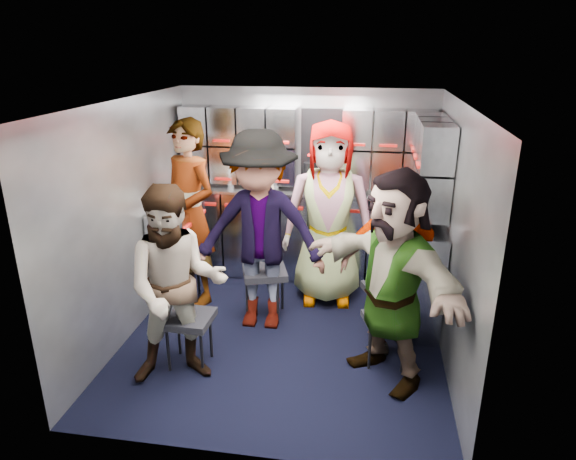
# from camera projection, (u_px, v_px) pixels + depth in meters

# --- Properties ---
(floor) EXTENTS (3.00, 3.00, 0.00)m
(floor) POSITION_uv_depth(u_px,v_px,m) (284.00, 334.00, 4.74)
(floor) COLOR black
(floor) RESTS_ON ground
(wall_back) EXTENTS (2.80, 0.04, 2.10)m
(wall_back) POSITION_uv_depth(u_px,v_px,m) (306.00, 183.00, 5.78)
(wall_back) COLOR gray
(wall_back) RESTS_ON ground
(wall_left) EXTENTS (0.04, 3.00, 2.10)m
(wall_left) POSITION_uv_depth(u_px,v_px,m) (130.00, 219.00, 4.60)
(wall_left) COLOR gray
(wall_left) RESTS_ON ground
(wall_right) EXTENTS (0.04, 3.00, 2.10)m
(wall_right) POSITION_uv_depth(u_px,v_px,m) (453.00, 237.00, 4.17)
(wall_right) COLOR gray
(wall_right) RESTS_ON ground
(ceiling) EXTENTS (2.80, 3.00, 0.02)m
(ceiling) POSITION_uv_depth(u_px,v_px,m) (284.00, 102.00, 4.03)
(ceiling) COLOR silver
(ceiling) RESTS_ON wall_back
(cart_bank_back) EXTENTS (2.68, 0.38, 0.99)m
(cart_bank_back) POSITION_uv_depth(u_px,v_px,m) (303.00, 236.00, 5.77)
(cart_bank_back) COLOR #9397A1
(cart_bank_back) RESTS_ON ground
(cart_bank_left) EXTENTS (0.38, 0.76, 0.99)m
(cart_bank_left) POSITION_uv_depth(u_px,v_px,m) (179.00, 254.00, 5.27)
(cart_bank_left) COLOR #9397A1
(cart_bank_left) RESTS_ON ground
(counter) EXTENTS (2.68, 0.42, 0.03)m
(counter) POSITION_uv_depth(u_px,v_px,m) (304.00, 191.00, 5.59)
(counter) COLOR #B3B5BA
(counter) RESTS_ON cart_bank_back
(locker_bank_back) EXTENTS (2.68, 0.28, 0.82)m
(locker_bank_back) POSITION_uv_depth(u_px,v_px,m) (305.00, 147.00, 5.49)
(locker_bank_back) COLOR #9397A1
(locker_bank_back) RESTS_ON wall_back
(locker_bank_right) EXTENTS (0.28, 1.00, 0.82)m
(locker_bank_right) POSITION_uv_depth(u_px,v_px,m) (431.00, 165.00, 4.70)
(locker_bank_right) COLOR #9397A1
(locker_bank_right) RESTS_ON wall_right
(right_cabinet) EXTENTS (0.28, 1.20, 1.00)m
(right_cabinet) POSITION_uv_depth(u_px,v_px,m) (422.00, 268.00, 4.94)
(right_cabinet) COLOR #9397A1
(right_cabinet) RESTS_ON ground
(coffee_niche) EXTENTS (0.46, 0.16, 0.84)m
(coffee_niche) POSITION_uv_depth(u_px,v_px,m) (322.00, 148.00, 5.52)
(coffee_niche) COLOR black
(coffee_niche) RESTS_ON wall_back
(red_latch_strip) EXTENTS (2.60, 0.02, 0.03)m
(red_latch_strip) POSITION_uv_depth(u_px,v_px,m) (301.00, 209.00, 5.45)
(red_latch_strip) COLOR #B11510
(red_latch_strip) RESTS_ON cart_bank_back
(jump_seat_near_left) EXTENTS (0.40, 0.38, 0.46)m
(jump_seat_near_left) POSITION_uv_depth(u_px,v_px,m) (188.00, 321.00, 4.18)
(jump_seat_near_left) COLOR black
(jump_seat_near_left) RESTS_ON ground
(jump_seat_mid_left) EXTENTS (0.51, 0.49, 0.48)m
(jump_seat_mid_left) POSITION_uv_depth(u_px,v_px,m) (265.00, 274.00, 4.97)
(jump_seat_mid_left) COLOR black
(jump_seat_mid_left) RESTS_ON ground
(jump_seat_center) EXTENTS (0.38, 0.37, 0.41)m
(jump_seat_center) POSITION_uv_depth(u_px,v_px,m) (329.00, 259.00, 5.48)
(jump_seat_center) COLOR black
(jump_seat_center) RESTS_ON ground
(jump_seat_mid_right) EXTENTS (0.53, 0.51, 0.48)m
(jump_seat_mid_right) POSITION_uv_depth(u_px,v_px,m) (389.00, 293.00, 4.61)
(jump_seat_mid_right) COLOR black
(jump_seat_mid_right) RESTS_ON ground
(jump_seat_near_right) EXTENTS (0.45, 0.43, 0.43)m
(jump_seat_near_right) POSITION_uv_depth(u_px,v_px,m) (387.00, 323.00, 4.21)
(jump_seat_near_right) COLOR black
(jump_seat_near_right) RESTS_ON ground
(attendant_standing) EXTENTS (0.82, 0.74, 1.88)m
(attendant_standing) POSITION_uv_depth(u_px,v_px,m) (190.00, 214.00, 5.11)
(attendant_standing) COLOR black
(attendant_standing) RESTS_ON ground
(attendant_arc_a) EXTENTS (0.93, 0.82, 1.60)m
(attendant_arc_a) POSITION_uv_depth(u_px,v_px,m) (177.00, 287.00, 3.88)
(attendant_arc_a) COLOR black
(attendant_arc_a) RESTS_ON ground
(attendant_arc_b) EXTENTS (1.20, 0.69, 1.86)m
(attendant_arc_b) POSITION_uv_depth(u_px,v_px,m) (260.00, 233.00, 4.63)
(attendant_arc_b) COLOR black
(attendant_arc_b) RESTS_ON ground
(attendant_arc_c) EXTENTS (0.95, 0.66, 1.86)m
(attendant_arc_c) POSITION_uv_depth(u_px,v_px,m) (329.00, 214.00, 5.12)
(attendant_arc_c) COLOR black
(attendant_arc_c) RESTS_ON ground
(attendant_arc_d) EXTENTS (0.99, 0.67, 1.56)m
(attendant_arc_d) POSITION_uv_depth(u_px,v_px,m) (393.00, 264.00, 4.32)
(attendant_arc_d) COLOR black
(attendant_arc_d) RESTS_ON ground
(attendant_arc_e) EXTENTS (1.45, 1.51, 1.72)m
(attendant_arc_e) POSITION_uv_depth(u_px,v_px,m) (392.00, 279.00, 3.88)
(attendant_arc_e) COLOR black
(attendant_arc_e) RESTS_ON ground
(bottle_left) EXTENTS (0.07, 0.07, 0.24)m
(bottle_left) POSITION_uv_depth(u_px,v_px,m) (230.00, 178.00, 5.62)
(bottle_left) COLOR white
(bottle_left) RESTS_ON counter
(bottle_mid) EXTENTS (0.07, 0.07, 0.25)m
(bottle_mid) POSITION_uv_depth(u_px,v_px,m) (276.00, 179.00, 5.54)
(bottle_mid) COLOR white
(bottle_mid) RESTS_ON counter
(bottle_right) EXTENTS (0.07, 0.07, 0.26)m
(bottle_right) POSITION_uv_depth(u_px,v_px,m) (399.00, 184.00, 5.35)
(bottle_right) COLOR white
(bottle_right) RESTS_ON counter
(cup_left) EXTENTS (0.08, 0.08, 0.11)m
(cup_left) POSITION_uv_depth(u_px,v_px,m) (271.00, 185.00, 5.57)
(cup_left) COLOR beige
(cup_left) RESTS_ON counter
(cup_right) EXTENTS (0.08, 0.08, 0.11)m
(cup_right) POSITION_uv_depth(u_px,v_px,m) (422.00, 192.00, 5.33)
(cup_right) COLOR beige
(cup_right) RESTS_ON counter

